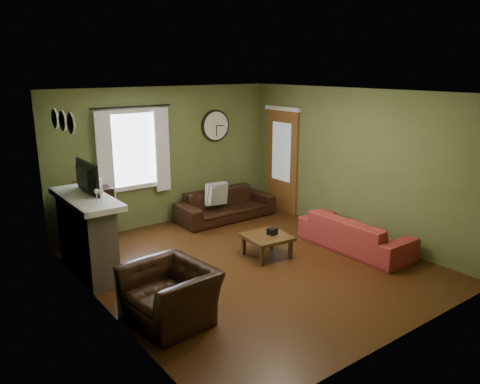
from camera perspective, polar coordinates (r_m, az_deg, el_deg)
floor at (r=7.30m, az=1.26°, el=-8.77°), size 4.60×5.20×0.00m
ceiling at (r=6.69m, az=1.39°, el=12.07°), size 4.60×5.20×0.00m
wall_left at (r=5.80m, az=-16.89°, el=-2.12°), size 0.00×5.20×2.60m
wall_right at (r=8.46m, az=13.72°, el=3.39°), size 0.00×5.20×2.60m
wall_back at (r=9.02m, az=-8.93°, el=4.35°), size 4.60×0.00×2.60m
wall_front at (r=5.17m, az=19.42°, el=-4.43°), size 4.60×0.00×2.60m
fireplace at (r=7.13m, az=-18.15°, el=-5.38°), size 0.40×1.40×1.10m
firebox at (r=7.27m, az=-16.57°, el=-6.95°), size 0.04×0.60×0.55m
mantel at (r=6.96m, az=-18.31°, el=-0.78°), size 0.58×1.60×0.08m
tv at (r=7.06m, az=-18.70°, el=1.19°), size 0.08×0.60×0.35m
tv_screen at (r=7.07m, az=-18.12°, el=1.73°), size 0.02×0.62×0.36m
medallion_left at (r=6.37m, az=-19.90°, el=7.87°), size 0.28×0.28×0.03m
medallion_mid at (r=6.70m, az=-20.81°, el=8.11°), size 0.28×0.28×0.03m
medallion_right at (r=7.03m, az=-21.63°, el=8.32°), size 0.28×0.28×0.03m
window_pane at (r=8.67m, az=-13.02°, el=5.06°), size 1.00×0.02×1.30m
curtain_rod at (r=8.48m, az=-13.05°, el=10.09°), size 0.03×0.03×1.50m
curtain_left at (r=8.38m, az=-16.15°, el=4.17°), size 0.28×0.04×1.55m
curtain_right at (r=8.82m, az=-9.46°, el=5.08°), size 0.28×0.04×1.55m
wall_clock at (r=9.46m, az=-2.97°, el=8.07°), size 0.64×0.06×0.64m
door at (r=9.74m, az=5.15°, el=3.76°), size 0.05×0.90×2.10m
bookshelf at (r=8.28m, az=-17.94°, el=-3.01°), size 0.82×0.35×0.97m
book at (r=8.19m, az=-18.80°, el=0.19°), size 0.18×0.23×0.02m
sofa_brown at (r=9.31m, az=-1.79°, el=-1.55°), size 1.98×0.77×0.58m
pillow_left at (r=9.11m, az=-2.91°, el=-0.23°), size 0.45×0.19×0.43m
pillow_right at (r=9.09m, az=-2.96°, el=-0.26°), size 0.39×0.19×0.37m
sofa_red at (r=7.99m, az=13.85°, el=-4.88°), size 0.75×1.93×0.56m
armchair at (r=5.73m, az=-8.55°, el=-12.24°), size 1.01×1.12×0.67m
coffee_table at (r=7.52m, az=3.28°, el=-6.58°), size 0.74×0.74×0.36m
tissue_box at (r=7.49m, az=3.95°, el=-4.87°), size 0.16×0.16×0.10m
wine_glass_a at (r=6.40m, az=-16.57°, el=-0.64°), size 0.07×0.07×0.21m
wine_glass_b at (r=6.56m, az=-17.07°, el=-0.44°), size 0.06×0.06×0.18m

